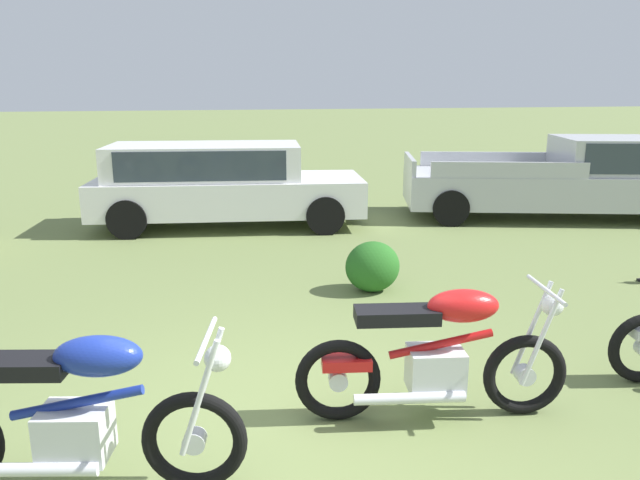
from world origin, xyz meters
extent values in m
plane|color=olive|center=(0.00, 0.00, 0.00)|extent=(120.00, 120.00, 0.00)
torus|color=black|center=(-0.58, -0.53, 0.32)|extent=(0.65, 0.22, 0.64)
cylinder|color=silver|center=(-0.58, -0.53, 0.32)|extent=(0.16, 0.13, 0.14)
cylinder|color=silver|center=(-0.50, -0.46, 0.65)|extent=(0.27, 0.09, 0.73)
cylinder|color=silver|center=(-0.54, -0.63, 0.65)|extent=(0.27, 0.09, 0.73)
cube|color=silver|center=(-1.28, -0.38, 0.38)|extent=(0.45, 0.38, 0.32)
cylinder|color=navy|center=(-1.25, -0.39, 0.58)|extent=(0.80, 0.23, 0.23)
ellipsoid|color=navy|center=(-1.10, -0.42, 0.88)|extent=(0.56, 0.36, 0.24)
cube|color=black|center=(-1.57, -0.32, 0.82)|extent=(0.64, 0.36, 0.10)
cylinder|color=silver|center=(-0.48, -0.55, 0.98)|extent=(0.17, 0.63, 0.03)
sphere|color=silver|center=(-0.42, -0.57, 0.86)|extent=(0.19, 0.19, 0.16)
cylinder|color=silver|center=(-1.53, -0.49, 0.24)|extent=(0.80, 0.25, 0.08)
torus|color=black|center=(1.84, -0.18, 0.32)|extent=(0.64, 0.19, 0.63)
torus|color=black|center=(0.47, 0.05, 0.32)|extent=(0.64, 0.19, 0.63)
cylinder|color=silver|center=(1.84, -0.18, 0.32)|extent=(0.15, 0.12, 0.14)
cylinder|color=silver|center=(0.47, 0.05, 0.32)|extent=(0.15, 0.12, 0.14)
cylinder|color=silver|center=(1.92, -0.10, 0.65)|extent=(0.27, 0.08, 0.74)
cylinder|color=silver|center=(1.89, -0.28, 0.65)|extent=(0.27, 0.08, 0.74)
cube|color=silver|center=(1.18, -0.07, 0.38)|extent=(0.44, 0.36, 0.32)
cylinder|color=red|center=(1.21, -0.07, 0.58)|extent=(0.76, 0.18, 0.22)
ellipsoid|color=red|center=(1.35, -0.10, 0.87)|extent=(0.56, 0.34, 0.24)
cube|color=black|center=(0.88, -0.02, 0.81)|extent=(0.63, 0.33, 0.10)
cube|color=red|center=(0.53, 0.04, 0.46)|extent=(0.38, 0.24, 0.08)
cylinder|color=silver|center=(1.94, -0.19, 0.98)|extent=(0.13, 0.64, 0.03)
sphere|color=silver|center=(2.00, -0.20, 0.86)|extent=(0.18, 0.18, 0.16)
cylinder|color=silver|center=(0.93, -0.19, 0.24)|extent=(0.80, 0.21, 0.08)
cube|color=silver|center=(0.24, 6.77, 0.55)|extent=(4.78, 2.29, 0.60)
cube|color=silver|center=(-0.15, 6.82, 1.13)|extent=(3.39, 1.94, 0.60)
cube|color=#2D3842|center=(-0.15, 6.82, 1.15)|extent=(2.92, 1.91, 0.48)
cylinder|color=black|center=(1.93, 7.34, 0.32)|extent=(0.66, 0.30, 0.64)
cylinder|color=black|center=(1.72, 5.78, 0.32)|extent=(0.66, 0.30, 0.64)
cylinder|color=black|center=(-1.24, 7.76, 0.32)|extent=(0.66, 0.30, 0.64)
cylinder|color=black|center=(-1.45, 6.19, 0.32)|extent=(0.66, 0.30, 0.64)
cube|color=#B2B5BA|center=(6.15, 6.15, 0.55)|extent=(5.64, 3.15, 0.60)
cube|color=#B2B5BA|center=(7.06, 5.90, 1.17)|extent=(2.09, 2.02, 0.64)
cube|color=#2D3842|center=(7.06, 5.90, 1.19)|extent=(1.79, 1.96, 0.52)
cube|color=#B2B5BA|center=(5.39, 7.22, 0.99)|extent=(2.60, 0.81, 0.28)
cube|color=#B2B5BA|center=(4.94, 5.64, 0.99)|extent=(2.60, 0.81, 0.28)
cube|color=#B2B5BA|center=(3.61, 6.87, 0.99)|extent=(0.53, 1.61, 0.28)
cylinder|color=black|center=(8.28, 6.40, 0.32)|extent=(0.68, 0.39, 0.64)
cylinder|color=black|center=(4.46, 7.48, 0.32)|extent=(0.68, 0.39, 0.64)
cylinder|color=black|center=(4.02, 5.91, 0.32)|extent=(0.68, 0.39, 0.64)
ellipsoid|color=#235D1E|center=(1.60, 2.80, 0.31)|extent=(0.66, 0.55, 0.61)
camera|label=1|loc=(-0.58, -3.93, 2.41)|focal=34.60mm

